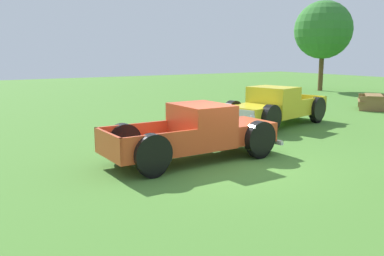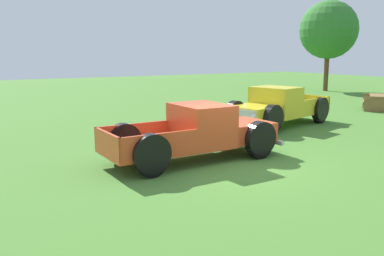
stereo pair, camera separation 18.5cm
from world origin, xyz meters
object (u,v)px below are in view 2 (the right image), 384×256
at_px(pickup_truck_foreground, 203,133).
at_px(oak_tree_center, 329,30).
at_px(pickup_truck_behind_right, 274,108).
at_px(picnic_table, 378,100).

xyz_separation_m(pickup_truck_foreground, oak_tree_center, (-12.70, 19.25, 3.89)).
relative_size(pickup_truck_behind_right, oak_tree_center, 0.80).
height_order(picnic_table, oak_tree_center, oak_tree_center).
height_order(pickup_truck_behind_right, picnic_table, pickup_truck_behind_right).
bearing_deg(pickup_truck_behind_right, pickup_truck_foreground, -61.47).
bearing_deg(pickup_truck_foreground, pickup_truck_behind_right, 118.53).
bearing_deg(pickup_truck_foreground, oak_tree_center, 123.40).
height_order(pickup_truck_foreground, picnic_table, pickup_truck_foreground).
height_order(pickup_truck_foreground, oak_tree_center, oak_tree_center).
bearing_deg(picnic_table, oak_tree_center, 145.24).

